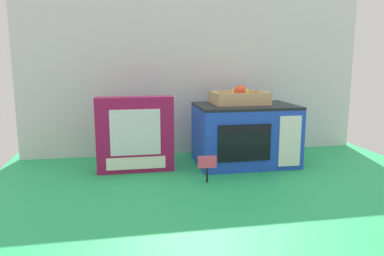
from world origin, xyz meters
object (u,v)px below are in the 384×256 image
cookie_set_box (135,135)px  price_sign (207,165)px  toy_microwave (245,134)px  food_groups_crate (239,98)px

cookie_set_box → price_sign: bearing=-38.0°
cookie_set_box → price_sign: (0.25, -0.20, -0.08)m
toy_microwave → price_sign: toy_microwave is taller
toy_microwave → food_groups_crate: 0.16m
toy_microwave → price_sign: (-0.22, -0.23, -0.06)m
food_groups_crate → cookie_set_box: bearing=-172.2°
cookie_set_box → price_sign: size_ratio=3.04×
food_groups_crate → price_sign: food_groups_crate is taller
cookie_set_box → food_groups_crate: bearing=7.8°
cookie_set_box → price_sign: cookie_set_box is taller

